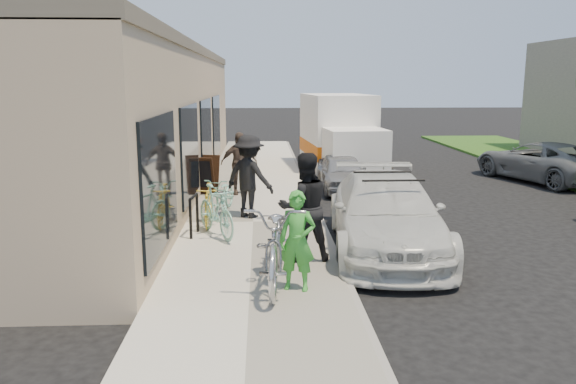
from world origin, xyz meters
name	(u,v)px	position (x,y,z in m)	size (l,w,h in m)	color
ground	(366,271)	(0.00, 0.00, 0.00)	(120.00, 120.00, 0.00)	black
sidewalk	(253,225)	(-2.00, 3.00, 0.07)	(3.00, 34.00, 0.15)	beige
curb	(322,224)	(-0.45, 3.00, 0.07)	(0.12, 34.00, 0.13)	gray
storefront	(147,119)	(-5.24, 7.99, 2.12)	(3.60, 20.00, 4.22)	tan
bike_rack	(194,211)	(-3.18, 1.93, 0.65)	(0.13, 0.58, 0.83)	black
sandwich_board	(205,175)	(-3.36, 6.24, 0.69)	(0.79, 0.80, 1.05)	black
sedan_white	(386,214)	(0.58, 1.21, 0.72)	(2.47, 5.15, 1.49)	silver
sedan_silver	(342,172)	(0.61, 7.27, 0.55)	(1.30, 3.24, 1.10)	gray
moving_truck	(340,138)	(1.00, 10.69, 1.23)	(2.56, 5.78, 2.76)	white
far_car_gray	(541,161)	(7.38, 8.63, 0.65)	(2.16, 4.68, 1.30)	slate
tandem_bike	(277,241)	(-1.57, -0.86, 0.81)	(0.88, 2.52, 1.32)	#A9AAAC
woman_rider	(297,241)	(-1.28, -1.18, 0.91)	(0.55, 0.36, 1.51)	green
man_standing	(304,207)	(-1.07, 0.22, 1.10)	(0.92, 0.72, 1.90)	black
cruiser_bike_a	(216,211)	(-2.73, 1.89, 0.66)	(0.48, 1.69, 1.02)	#8BD0BA
cruiser_bike_b	(222,194)	(-2.75, 4.03, 0.57)	(0.56, 1.59, 0.84)	#8BD0BA
cruiser_bike_c	(208,205)	(-2.97, 2.78, 0.59)	(0.42, 1.47, 0.89)	yellow
bystander_a	(249,176)	(-2.09, 3.46, 1.10)	(1.23, 0.71, 1.90)	black
bystander_b	(239,163)	(-2.42, 6.18, 1.01)	(1.01, 0.42, 1.72)	#4F4039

